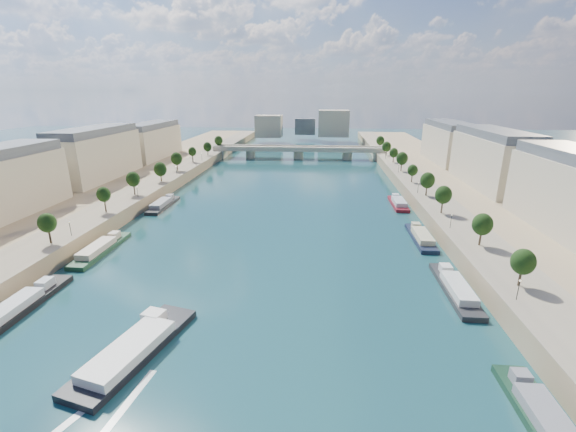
# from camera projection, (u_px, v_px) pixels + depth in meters

# --- Properties ---
(ground) EXTENTS (700.00, 700.00, 0.00)m
(ground) POSITION_uv_depth(u_px,v_px,m) (275.00, 223.00, 130.79)
(ground) COLOR #0C3336
(ground) RESTS_ON ground
(quay_left) EXTENTS (44.00, 520.00, 5.00)m
(quay_left) POSITION_uv_depth(u_px,v_px,m) (73.00, 210.00, 135.86)
(quay_left) COLOR #9E8460
(quay_left) RESTS_ON ground
(quay_right) EXTENTS (44.00, 520.00, 5.00)m
(quay_right) POSITION_uv_depth(u_px,v_px,m) (496.00, 222.00, 124.16)
(quay_right) COLOR #9E8460
(quay_right) RESTS_ON ground
(pave_left) EXTENTS (14.00, 520.00, 0.10)m
(pave_left) POSITION_uv_depth(u_px,v_px,m) (113.00, 205.00, 133.85)
(pave_left) COLOR gray
(pave_left) RESTS_ON quay_left
(pave_right) EXTENTS (14.00, 520.00, 0.10)m
(pave_right) POSITION_uv_depth(u_px,v_px,m) (450.00, 213.00, 124.58)
(pave_right) COLOR gray
(pave_right) RESTS_ON quay_right
(trees_left) EXTENTS (4.80, 268.80, 8.26)m
(trees_left) POSITION_uv_depth(u_px,v_px,m) (119.00, 188.00, 133.90)
(trees_left) COLOR #382B1E
(trees_left) RESTS_ON ground
(trees_right) EXTENTS (4.80, 268.80, 8.26)m
(trees_right) POSITION_uv_depth(u_px,v_px,m) (437.00, 189.00, 132.53)
(trees_right) COLOR #382B1E
(trees_right) RESTS_ON ground
(lamps_left) EXTENTS (0.36, 200.36, 4.28)m
(lamps_left) POSITION_uv_depth(u_px,v_px,m) (109.00, 205.00, 123.17)
(lamps_left) COLOR black
(lamps_left) RESTS_ON ground
(lamps_right) EXTENTS (0.36, 200.36, 4.28)m
(lamps_right) POSITION_uv_depth(u_px,v_px,m) (432.00, 200.00, 128.84)
(lamps_right) COLOR black
(lamps_right) RESTS_ON ground
(buildings_left) EXTENTS (16.00, 226.00, 23.20)m
(buildings_left) POSITION_uv_depth(u_px,v_px,m) (53.00, 165.00, 143.96)
(buildings_left) COLOR #C2B695
(buildings_left) RESTS_ON ground
(buildings_right) EXTENTS (16.00, 226.00, 23.20)m
(buildings_right) POSITION_uv_depth(u_px,v_px,m) (528.00, 172.00, 130.14)
(buildings_right) COLOR #C2B695
(buildings_right) RESTS_ON ground
(skyline) EXTENTS (79.00, 42.00, 22.00)m
(skyline) POSITION_uv_depth(u_px,v_px,m) (308.00, 125.00, 333.90)
(skyline) COLOR #C2B695
(skyline) RESTS_ON ground
(bridge) EXTENTS (112.00, 12.00, 8.15)m
(bridge) POSITION_uv_depth(u_px,v_px,m) (298.00, 151.00, 253.21)
(bridge) COLOR #C1B79E
(bridge) RESTS_ON ground
(tour_barge) EXTENTS (13.71, 27.24, 3.67)m
(tour_barge) POSITION_uv_depth(u_px,v_px,m) (135.00, 349.00, 65.42)
(tour_barge) COLOR black
(tour_barge) RESTS_ON ground
(moored_barges_left) EXTENTS (5.00, 156.21, 3.60)m
(moored_barges_left) POSITION_uv_depth(u_px,v_px,m) (30.00, 300.00, 80.96)
(moored_barges_left) COLOR #191D37
(moored_barges_left) RESTS_ON ground
(moored_barges_right) EXTENTS (5.00, 160.49, 3.60)m
(moored_barges_right) POSITION_uv_depth(u_px,v_px,m) (458.00, 293.00, 83.95)
(moored_barges_right) COLOR black
(moored_barges_right) RESTS_ON ground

